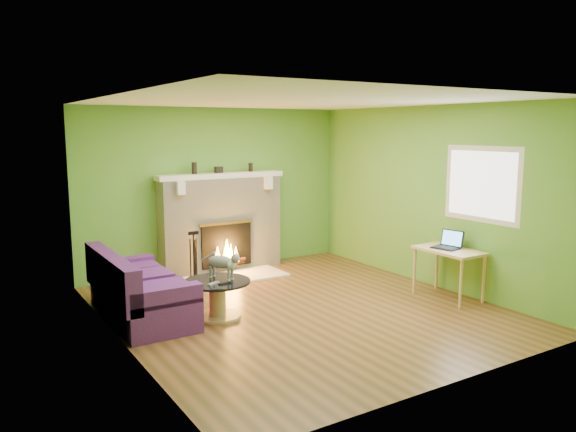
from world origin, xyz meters
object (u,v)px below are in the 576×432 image
Objects in this scene: sofa at (137,292)px; desk at (449,255)px; coffee_table at (217,296)px; cat at (221,265)px.

sofa is 4.07m from desk.
desk is at bearing -17.23° from coffee_table.
sofa reaches higher than coffee_table.
desk reaches higher than coffee_table.
cat is (0.08, 0.05, 0.37)m from coffee_table.
coffee_table is at bearing 162.77° from desk.
coffee_table is at bearing -30.70° from sofa.
sofa is 2.00× the size of desk.
cat reaches higher than desk.
coffee_table is at bearing -174.76° from cat.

